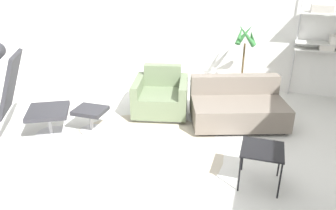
{
  "coord_description": "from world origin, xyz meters",
  "views": [
    {
      "loc": [
        1.27,
        -3.72,
        2.38
      ],
      "look_at": [
        0.03,
        0.28,
        0.55
      ],
      "focal_mm": 35.0,
      "sensor_mm": 36.0,
      "label": 1
    }
  ],
  "objects": [
    {
      "name": "ottoman",
      "position": [
        -1.17,
        0.2,
        0.27
      ],
      "size": [
        0.46,
        0.39,
        0.37
      ],
      "color": "#BCBCC1",
      "rests_on": "ground_plane"
    },
    {
      "name": "lounge_chair",
      "position": [
        -2.0,
        -0.24,
        0.79
      ],
      "size": [
        1.14,
        0.97,
        1.36
      ],
      "rotation": [
        0.0,
        0.0,
        -1.08
      ],
      "color": "#BCBCC1",
      "rests_on": "ground_plane"
    },
    {
      "name": "side_table",
      "position": [
        1.34,
        -0.39,
        0.42
      ],
      "size": [
        0.47,
        0.47,
        0.47
      ],
      "color": "black",
      "rests_on": "ground_plane"
    },
    {
      "name": "round_rug",
      "position": [
        -0.27,
        -0.12,
        0.0
      ],
      "size": [
        2.33,
        2.33,
        0.01
      ],
      "color": "#BCB29E",
      "rests_on": "ground_plane"
    },
    {
      "name": "couch_low",
      "position": [
        0.91,
        1.14,
        0.25
      ],
      "size": [
        1.66,
        1.33,
        0.7
      ],
      "rotation": [
        0.0,
        0.0,
        3.47
      ],
      "color": "black",
      "rests_on": "ground_plane"
    },
    {
      "name": "shelf_unit",
      "position": [
        2.29,
        2.6,
        1.24
      ],
      "size": [
        1.17,
        0.28,
        1.9
      ],
      "color": "#BCBCC1",
      "rests_on": "ground_plane"
    },
    {
      "name": "armchair_red",
      "position": [
        -0.36,
        1.15,
        0.28
      ],
      "size": [
        1.05,
        1.04,
        0.76
      ],
      "rotation": [
        0.0,
        0.0,
        3.36
      ],
      "color": "silver",
      "rests_on": "ground_plane"
    },
    {
      "name": "ground_plane",
      "position": [
        0.0,
        0.0,
        0.0
      ],
      "size": [
        12.0,
        12.0,
        0.0
      ],
      "primitive_type": "plane",
      "color": "silver"
    },
    {
      "name": "wall_back",
      "position": [
        -0.0,
        2.81,
        1.4
      ],
      "size": [
        12.0,
        0.09,
        2.8
      ],
      "color": "white",
      "rests_on": "ground_plane"
    },
    {
      "name": "potted_plant",
      "position": [
        0.86,
        2.38,
        0.45
      ],
      "size": [
        0.4,
        0.41,
        1.4
      ],
      "color": "brown",
      "rests_on": "ground_plane"
    }
  ]
}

